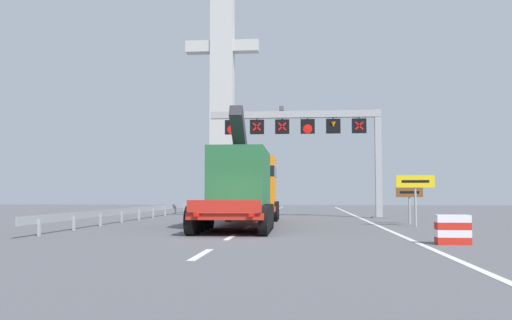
{
  "coord_description": "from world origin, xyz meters",
  "views": [
    {
      "loc": [
        2.67,
        -19.75,
        1.54
      ],
      "look_at": [
        0.02,
        10.28,
        3.41
      ],
      "focal_mm": 38.34,
      "sensor_mm": 36.0,
      "label": 1
    }
  ],
  "objects_px": {
    "overhead_lane_gantry": "(316,131)",
    "heavy_haul_truck_red": "(246,185)",
    "exit_sign_yellow": "(415,187)",
    "tourist_info_sign_brown": "(409,196)",
    "bridge_pylon_distant": "(222,74)",
    "crash_barrier_striped": "(453,230)"
  },
  "relations": [
    {
      "from": "bridge_pylon_distant",
      "to": "overhead_lane_gantry",
      "type": "bearing_deg",
      "value": -70.6
    },
    {
      "from": "exit_sign_yellow",
      "to": "bridge_pylon_distant",
      "type": "xyz_separation_m",
      "value": [
        -15.24,
        39.39,
        14.36
      ]
    },
    {
      "from": "exit_sign_yellow",
      "to": "heavy_haul_truck_red",
      "type": "bearing_deg",
      "value": 173.95
    },
    {
      "from": "heavy_haul_truck_red",
      "to": "tourist_info_sign_brown",
      "type": "distance_m",
      "value": 8.34
    },
    {
      "from": "exit_sign_yellow",
      "to": "crash_barrier_striped",
      "type": "xyz_separation_m",
      "value": [
        -0.75,
        -9.27,
        -1.43
      ]
    },
    {
      "from": "heavy_haul_truck_red",
      "to": "tourist_info_sign_brown",
      "type": "height_order",
      "value": "heavy_haul_truck_red"
    },
    {
      "from": "tourist_info_sign_brown",
      "to": "bridge_pylon_distant",
      "type": "relative_size",
      "value": 0.06
    },
    {
      "from": "heavy_haul_truck_red",
      "to": "bridge_pylon_distant",
      "type": "height_order",
      "value": "bridge_pylon_distant"
    },
    {
      "from": "tourist_info_sign_brown",
      "to": "overhead_lane_gantry",
      "type": "bearing_deg",
      "value": 123.64
    },
    {
      "from": "exit_sign_yellow",
      "to": "tourist_info_sign_brown",
      "type": "bearing_deg",
      "value": 87.5
    },
    {
      "from": "bridge_pylon_distant",
      "to": "tourist_info_sign_brown",
      "type": "bearing_deg",
      "value": -67.73
    },
    {
      "from": "heavy_haul_truck_red",
      "to": "exit_sign_yellow",
      "type": "relative_size",
      "value": 5.82
    },
    {
      "from": "crash_barrier_striped",
      "to": "tourist_info_sign_brown",
      "type": "bearing_deg",
      "value": 85.76
    },
    {
      "from": "exit_sign_yellow",
      "to": "bridge_pylon_distant",
      "type": "bearing_deg",
      "value": 111.15
    },
    {
      "from": "overhead_lane_gantry",
      "to": "crash_barrier_striped",
      "type": "xyz_separation_m",
      "value": [
        3.73,
        -18.1,
        -5.15
      ]
    },
    {
      "from": "exit_sign_yellow",
      "to": "tourist_info_sign_brown",
      "type": "xyz_separation_m",
      "value": [
        0.09,
        1.97,
        -0.47
      ]
    },
    {
      "from": "exit_sign_yellow",
      "to": "crash_barrier_striped",
      "type": "distance_m",
      "value": 9.41
    },
    {
      "from": "heavy_haul_truck_red",
      "to": "exit_sign_yellow",
      "type": "bearing_deg",
      "value": -6.05
    },
    {
      "from": "overhead_lane_gantry",
      "to": "tourist_info_sign_brown",
      "type": "distance_m",
      "value": 9.24
    },
    {
      "from": "exit_sign_yellow",
      "to": "crash_barrier_striped",
      "type": "relative_size",
      "value": 2.4
    },
    {
      "from": "tourist_info_sign_brown",
      "to": "bridge_pylon_distant",
      "type": "xyz_separation_m",
      "value": [
        -15.33,
        37.41,
        14.83
      ]
    },
    {
      "from": "overhead_lane_gantry",
      "to": "heavy_haul_truck_red",
      "type": "distance_m",
      "value": 9.49
    }
  ]
}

